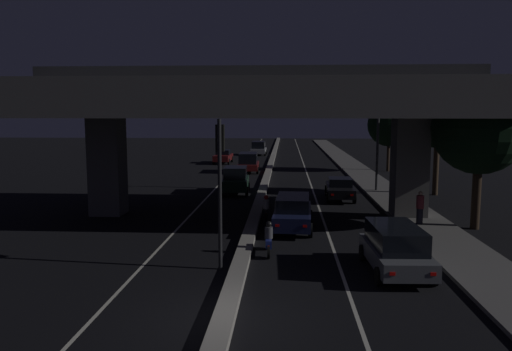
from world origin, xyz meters
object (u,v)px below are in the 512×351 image
(car_silver_fourth_oncoming, at_px, (259,148))
(pedestrian_on_sidewalk, at_px, (420,208))
(car_dark_blue_second, at_px, (293,212))
(traffic_light_left_of_median, at_px, (220,168))
(car_dark_red_second_oncoming, at_px, (248,162))
(street_lamp, at_px, (375,122))
(car_dark_red_third_oncoming, at_px, (223,156))
(motorcycle_blue_filtering_near, at_px, (269,240))
(motorcycle_black_filtering_mid, at_px, (266,210))
(car_dark_green_lead_oncoming, at_px, (236,180))
(car_grey_lead, at_px, (395,247))
(car_black_third, at_px, (340,188))

(car_silver_fourth_oncoming, xyz_separation_m, pedestrian_on_sidewalk, (10.30, -42.60, -0.01))
(car_dark_blue_second, relative_size, car_silver_fourth_oncoming, 1.06)
(pedestrian_on_sidewalk, bearing_deg, traffic_light_left_of_median, -141.14)
(car_silver_fourth_oncoming, bearing_deg, car_dark_red_second_oncoming, 0.87)
(street_lamp, bearing_deg, car_dark_blue_second, -116.29)
(traffic_light_left_of_median, relative_size, car_dark_red_third_oncoming, 1.21)
(street_lamp, xyz_separation_m, pedestrian_on_sidewalk, (0.39, -10.99, -4.05))
(car_dark_red_second_oncoming, xyz_separation_m, motorcycle_blue_filtering_near, (2.91, -27.86, -0.41))
(motorcycle_black_filtering_mid, distance_m, pedestrian_on_sidewalk, 7.70)
(street_lamp, relative_size, car_dark_green_lead_oncoming, 2.16)
(traffic_light_left_of_median, height_order, car_dark_red_second_oncoming, traffic_light_left_of_median)
(car_dark_green_lead_oncoming, distance_m, car_silver_fourth_oncoming, 32.66)
(pedestrian_on_sidewalk, bearing_deg, car_dark_red_third_oncoming, 113.77)
(traffic_light_left_of_median, height_order, pedestrian_on_sidewalk, traffic_light_left_of_median)
(street_lamp, distance_m, motorcycle_blue_filtering_near, 18.21)
(car_dark_blue_second, xyz_separation_m, car_dark_green_lead_oncoming, (-3.88, 10.85, 0.09))
(car_silver_fourth_oncoming, bearing_deg, car_dark_red_third_oncoming, -15.74)
(car_silver_fourth_oncoming, relative_size, motorcycle_blue_filtering_near, 2.43)
(street_lamp, xyz_separation_m, car_grey_lead, (-2.35, -18.22, -4.13))
(car_black_third, bearing_deg, car_dark_red_second_oncoming, 28.08)
(car_dark_blue_second, height_order, motorcycle_black_filtering_mid, car_dark_blue_second)
(car_grey_lead, bearing_deg, car_silver_fourth_oncoming, 6.56)
(car_black_third, relative_size, motorcycle_black_filtering_mid, 2.70)
(car_dark_green_lead_oncoming, xyz_separation_m, motorcycle_black_filtering_mid, (2.51, -9.00, -0.36))
(car_dark_blue_second, height_order, pedestrian_on_sidewalk, pedestrian_on_sidewalk)
(car_dark_red_third_oncoming, distance_m, motorcycle_black_filtering_mid, 30.71)
(car_silver_fourth_oncoming, bearing_deg, car_black_third, 12.27)
(car_dark_red_second_oncoming, xyz_separation_m, car_dark_red_third_oncoming, (-3.48, 8.46, -0.22))
(car_dark_red_second_oncoming, height_order, pedestrian_on_sidewalk, car_dark_red_second_oncoming)
(car_dark_blue_second, relative_size, motorcycle_blue_filtering_near, 2.58)
(motorcycle_blue_filtering_near, xyz_separation_m, pedestrian_on_sidewalk, (7.29, 5.26, 0.39))
(motorcycle_black_filtering_mid, bearing_deg, street_lamp, -36.96)
(traffic_light_left_of_median, bearing_deg, street_lamp, 64.82)
(motorcycle_blue_filtering_near, relative_size, pedestrian_on_sidewalk, 1.13)
(street_lamp, height_order, car_dark_red_third_oncoming, street_lamp)
(car_dark_blue_second, bearing_deg, car_dark_red_second_oncoming, 12.19)
(car_dark_red_second_oncoming, xyz_separation_m, car_silver_fourth_oncoming, (-0.10, 20.00, -0.02))
(car_dark_blue_second, bearing_deg, car_dark_green_lead_oncoming, 22.39)
(car_silver_fourth_oncoming, bearing_deg, motorcycle_black_filtering_mid, 4.23)
(car_black_third, bearing_deg, traffic_light_left_of_median, 161.10)
(street_lamp, height_order, motorcycle_black_filtering_mid, street_lamp)
(car_grey_lead, bearing_deg, car_dark_red_second_oncoming, 11.97)
(street_lamp, relative_size, car_dark_blue_second, 1.80)
(street_lamp, xyz_separation_m, car_dark_red_third_oncoming, (-13.28, 20.06, -4.24))
(car_black_third, xyz_separation_m, car_dark_red_second_oncoming, (-7.11, 14.82, 0.26))
(car_black_third, distance_m, motorcycle_black_filtering_mid, 8.21)
(traffic_light_left_of_median, distance_m, car_dark_red_third_oncoming, 38.67)
(traffic_light_left_of_median, distance_m, car_black_third, 16.37)
(motorcycle_blue_filtering_near, bearing_deg, car_dark_red_third_oncoming, 8.30)
(car_dark_blue_second, relative_size, car_dark_red_third_oncoming, 1.07)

